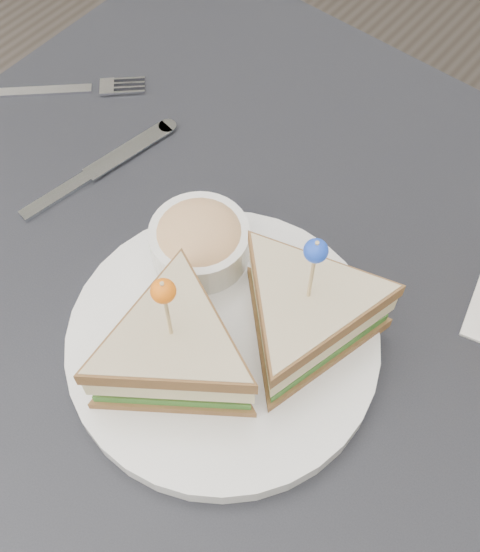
% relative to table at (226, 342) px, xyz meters
% --- Properties ---
extents(ground_plane, '(3.50, 3.50, 0.00)m').
position_rel_table_xyz_m(ground_plane, '(0.00, 0.00, -0.67)').
color(ground_plane, '#3F3833').
extents(table, '(0.80, 0.80, 0.75)m').
position_rel_table_xyz_m(table, '(0.00, 0.00, 0.00)').
color(table, black).
rests_on(table, ground).
extents(plate_meal, '(0.31, 0.31, 0.16)m').
position_rel_table_xyz_m(plate_meal, '(0.03, -0.03, 0.12)').
color(plate_meal, white).
rests_on(plate_meal, table).
extents(cutlery_fork, '(0.14, 0.13, 0.00)m').
position_rel_table_xyz_m(cutlery_fork, '(-0.31, 0.11, 0.08)').
color(cutlery_fork, silver).
rests_on(cutlery_fork, table).
extents(cutlery_knife, '(0.05, 0.20, 0.01)m').
position_rel_table_xyz_m(cutlery_knife, '(-0.21, 0.04, 0.08)').
color(cutlery_knife, silver).
rests_on(cutlery_knife, table).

